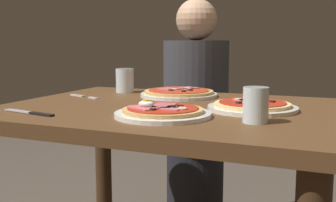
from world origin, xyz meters
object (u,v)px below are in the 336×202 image
water_glass_far (256,107)px  knife (32,113)px  pizza_foreground (162,112)px  pizza_across_left (252,106)px  diner_person (196,125)px  dining_table (169,148)px  fork (82,96)px  pizza_across_right (179,93)px  water_glass_near (125,82)px

water_glass_far → knife: water_glass_far is taller
pizza_foreground → pizza_across_left: pizza_foreground is taller
diner_person → knife: bearing=82.0°
dining_table → fork: fork is taller
pizza_across_right → diner_person: 0.56m
pizza_foreground → diner_person: diner_person is taller
water_glass_near → pizza_across_right: bearing=-7.1°
diner_person → water_glass_near: bearing=73.4°
dining_table → knife: knife is taller
pizza_across_right → water_glass_far: water_glass_far is taller
pizza_foreground → water_glass_far: 0.25m
pizza_foreground → pizza_across_left: size_ratio=1.00×
pizza_across_left → water_glass_near: bearing=157.1°
pizza_foreground → pizza_across_right: (-0.11, 0.41, -0.00)m
dining_table → fork: bearing=168.0°
knife → diner_person: 1.05m
pizza_across_right → diner_person: (-0.10, 0.50, -0.22)m
water_glass_near → diner_person: 0.55m
water_glass_far → knife: 0.62m
pizza_across_left → fork: size_ratio=1.75×
pizza_across_right → pizza_foreground: bearing=-74.8°
pizza_across_right → fork: pizza_across_right is taller
dining_table → fork: 0.42m
knife → diner_person: bearing=82.0°
pizza_across_left → knife: pizza_across_left is taller
diner_person → water_glass_far: bearing=117.4°
dining_table → pizza_foreground: size_ratio=3.89×
dining_table → pizza_foreground: pizza_foreground is taller
pizza_across_left → water_glass_far: (0.05, -0.19, 0.03)m
dining_table → pizza_across_left: 0.30m
pizza_foreground → pizza_across_left: bearing=44.5°
fork → pizza_across_right: bearing=24.7°
pizza_across_left → pizza_foreground: bearing=-135.5°
dining_table → diner_person: (-0.16, 0.73, -0.08)m
knife → diner_person: (0.14, 1.01, -0.21)m
pizza_across_right → dining_table: bearing=-76.0°
pizza_foreground → dining_table: bearing=106.6°
fork → pizza_across_left: bearing=-5.0°
fork → diner_person: 0.72m
pizza_across_right → knife: bearing=-115.7°
dining_table → fork: size_ratio=6.79×
water_glass_far → water_glass_near: bearing=144.8°
water_glass_far → knife: (-0.61, -0.12, -0.04)m
pizza_across_left → diner_person: (-0.42, 0.71, -0.22)m
pizza_across_right → diner_person: bearing=101.7°
water_glass_near → knife: water_glass_near is taller
pizza_across_right → fork: size_ratio=1.87×
pizza_across_left → knife: size_ratio=1.37×
pizza_foreground → water_glass_near: water_glass_near is taller
pizza_foreground → knife: pizza_foreground is taller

